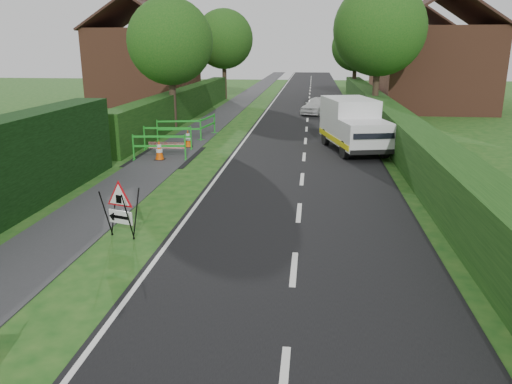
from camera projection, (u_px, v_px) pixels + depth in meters
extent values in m
plane|color=#164A15|center=(156.00, 286.00, 9.18)|extent=(120.00, 120.00, 0.00)
cube|color=black|center=(309.00, 99.00, 42.30)|extent=(6.00, 90.00, 0.02)
cube|color=#2D2D30|center=(245.00, 98.00, 42.89)|extent=(2.00, 90.00, 0.02)
cube|color=#14380F|center=(185.00, 118.00, 30.70)|extent=(1.00, 24.00, 1.80)
cube|color=#14380F|center=(390.00, 139.00, 23.75)|extent=(1.20, 50.00, 1.50)
cube|color=brown|center=(146.00, 67.00, 38.10)|extent=(7.00, 7.00, 5.50)
cube|color=#331E19|center=(120.00, 14.00, 37.21)|extent=(4.00, 7.40, 2.58)
cube|color=#331E19|center=(165.00, 14.00, 36.83)|extent=(4.00, 7.40, 2.58)
cube|color=brown|center=(435.00, 69.00, 33.95)|extent=(7.00, 7.00, 5.50)
cube|color=#331E19|center=(414.00, 10.00, 33.06)|extent=(4.00, 7.40, 2.58)
cube|color=#331E19|center=(468.00, 9.00, 32.68)|extent=(4.00, 7.40, 2.58)
cube|color=brown|center=(412.00, 63.00, 47.20)|extent=(7.00, 7.00, 5.50)
cube|color=#331E19|center=(396.00, 20.00, 46.30)|extent=(4.00, 7.40, 2.58)
cube|color=#331E19|center=(435.00, 20.00, 45.93)|extent=(4.00, 7.40, 2.58)
cube|color=#331E19|center=(416.00, 8.00, 45.81)|extent=(0.25, 7.40, 0.18)
cylinder|color=#2D2116|center=(173.00, 104.00, 26.48)|extent=(0.36, 0.36, 2.62)
sphere|color=#154813|center=(170.00, 42.00, 25.58)|extent=(4.40, 4.40, 4.40)
cylinder|color=#2D2116|center=(375.00, 96.00, 29.07)|extent=(0.36, 0.36, 2.97)
sphere|color=#154813|center=(380.00, 29.00, 28.03)|extent=(5.20, 5.20, 5.20)
cylinder|color=#2D2116|center=(225.00, 82.00, 41.71)|extent=(0.36, 0.36, 2.80)
sphere|color=#154813|center=(224.00, 39.00, 40.75)|extent=(4.80, 4.80, 4.80)
cylinder|color=#2D2116|center=(354.00, 82.00, 44.40)|extent=(0.36, 0.36, 2.45)
sphere|color=#154813|center=(356.00, 47.00, 43.56)|extent=(4.20, 4.20, 4.20)
cylinder|color=black|center=(106.00, 214.00, 11.33)|extent=(0.14, 0.35, 1.15)
cylinder|color=black|center=(114.00, 210.00, 11.58)|extent=(0.14, 0.35, 1.15)
cylinder|color=black|center=(128.00, 217.00, 11.08)|extent=(0.14, 0.35, 1.15)
cylinder|color=black|center=(136.00, 214.00, 11.34)|extent=(0.14, 0.35, 1.15)
cube|color=white|center=(121.00, 217.00, 11.33)|extent=(0.62, 0.22, 0.31)
cube|color=black|center=(120.00, 217.00, 11.32)|extent=(0.44, 0.15, 0.07)
cone|color=black|center=(112.00, 216.00, 11.42)|extent=(0.19, 0.22, 0.19)
cube|color=black|center=(119.00, 199.00, 11.19)|extent=(0.14, 0.05, 0.19)
cube|color=silver|center=(349.00, 119.00, 21.49)|extent=(2.44, 3.26, 1.75)
cube|color=silver|center=(365.00, 135.00, 19.47)|extent=(2.20, 2.25, 1.07)
cube|color=black|center=(374.00, 132.00, 18.53)|extent=(1.60, 0.57, 0.49)
cube|color=yellow|center=(333.00, 139.00, 20.76)|extent=(1.05, 4.37, 0.22)
cube|color=yellow|center=(375.00, 138.00, 20.98)|extent=(1.05, 4.37, 0.22)
cube|color=black|center=(372.00, 152.00, 18.75)|extent=(1.75, 0.52, 0.18)
cylinder|color=black|center=(345.00, 150.00, 19.48)|extent=(0.38, 0.76, 0.73)
cylinder|color=black|center=(385.00, 149.00, 19.67)|extent=(0.38, 0.76, 0.73)
cylinder|color=black|center=(326.00, 137.00, 22.27)|extent=(0.38, 0.76, 0.73)
cylinder|color=black|center=(361.00, 136.00, 22.46)|extent=(0.38, 0.76, 0.73)
cube|color=black|center=(361.00, 154.00, 20.30)|extent=(0.38, 0.38, 0.04)
cone|color=#EF5407|center=(362.00, 145.00, 20.19)|extent=(0.32, 0.32, 0.75)
cylinder|color=white|center=(361.00, 146.00, 20.20)|extent=(0.25, 0.25, 0.14)
cylinder|color=white|center=(362.00, 141.00, 20.15)|extent=(0.17, 0.17, 0.10)
cube|color=black|center=(371.00, 147.00, 21.72)|extent=(0.38, 0.38, 0.04)
cone|color=#EF5407|center=(372.00, 138.00, 21.61)|extent=(0.32, 0.32, 0.75)
cylinder|color=white|center=(372.00, 139.00, 21.62)|extent=(0.25, 0.25, 0.14)
cylinder|color=white|center=(372.00, 135.00, 21.57)|extent=(0.17, 0.17, 0.10)
cube|color=black|center=(360.00, 140.00, 23.33)|extent=(0.38, 0.38, 0.04)
cone|color=#EF5407|center=(360.00, 132.00, 23.22)|extent=(0.32, 0.32, 0.75)
cylinder|color=white|center=(360.00, 133.00, 23.23)|extent=(0.25, 0.25, 0.14)
cylinder|color=white|center=(360.00, 129.00, 23.18)|extent=(0.17, 0.17, 0.10)
cube|color=black|center=(160.00, 160.00, 19.39)|extent=(0.38, 0.38, 0.04)
cone|color=#EF5407|center=(159.00, 150.00, 19.28)|extent=(0.32, 0.32, 0.75)
cylinder|color=white|center=(159.00, 151.00, 19.29)|extent=(0.25, 0.25, 0.14)
cylinder|color=white|center=(159.00, 146.00, 19.23)|extent=(0.17, 0.17, 0.10)
cube|color=black|center=(188.00, 147.00, 21.85)|extent=(0.38, 0.38, 0.04)
cone|color=#EF5407|center=(188.00, 138.00, 21.74)|extent=(0.32, 0.32, 0.75)
cylinder|color=white|center=(188.00, 139.00, 21.75)|extent=(0.25, 0.25, 0.14)
cylinder|color=white|center=(188.00, 135.00, 21.70)|extent=(0.17, 0.17, 0.10)
cube|color=#1B9922|center=(133.00, 147.00, 19.27)|extent=(0.06, 0.06, 1.00)
cube|color=#1B9922|center=(185.00, 147.00, 19.29)|extent=(0.06, 0.06, 1.00)
cube|color=#1B9922|center=(159.00, 137.00, 19.16)|extent=(1.99, 0.30, 0.08)
cube|color=#1B9922|center=(159.00, 146.00, 19.26)|extent=(1.99, 0.30, 0.08)
cube|color=#1B9922|center=(134.00, 159.00, 19.40)|extent=(0.10, 0.35, 0.04)
cube|color=#1B9922|center=(186.00, 159.00, 19.42)|extent=(0.10, 0.35, 0.04)
cube|color=#1B9922|center=(144.00, 138.00, 21.30)|extent=(0.05, 0.05, 1.00)
cube|color=#1B9922|center=(191.00, 138.00, 21.23)|extent=(0.05, 0.05, 1.00)
cube|color=#1B9922|center=(167.00, 128.00, 21.15)|extent=(2.00, 0.21, 0.08)
cube|color=#1B9922|center=(168.00, 137.00, 21.25)|extent=(2.00, 0.21, 0.08)
cube|color=#1B9922|center=(145.00, 149.00, 21.43)|extent=(0.09, 0.35, 0.04)
cube|color=#1B9922|center=(191.00, 149.00, 21.37)|extent=(0.09, 0.35, 0.04)
cube|color=#1B9922|center=(157.00, 131.00, 23.13)|extent=(0.06, 0.06, 1.00)
cube|color=#1B9922|center=(201.00, 130.00, 23.29)|extent=(0.06, 0.06, 1.00)
cube|color=#1B9922|center=(179.00, 121.00, 23.09)|extent=(1.97, 0.44, 0.08)
cube|color=#1B9922|center=(179.00, 129.00, 23.20)|extent=(1.97, 0.44, 0.08)
cube|color=#1B9922|center=(158.00, 141.00, 23.26)|extent=(0.13, 0.35, 0.04)
cube|color=#1B9922|center=(201.00, 140.00, 23.43)|extent=(0.13, 0.35, 0.04)
cube|color=#1B9922|center=(201.00, 130.00, 23.39)|extent=(0.06, 0.06, 1.00)
cube|color=#1B9922|center=(215.00, 124.00, 25.25)|extent=(0.06, 0.06, 1.00)
cube|color=#1B9922|center=(208.00, 118.00, 24.20)|extent=(0.33, 1.99, 0.08)
cube|color=#1B9922|center=(208.00, 125.00, 24.30)|extent=(0.33, 1.99, 0.08)
cube|color=#1B9922|center=(201.00, 140.00, 23.52)|extent=(0.35, 0.11, 0.04)
cube|color=#1B9922|center=(215.00, 133.00, 25.38)|extent=(0.35, 0.11, 0.04)
cube|color=red|center=(168.00, 156.00, 20.07)|extent=(1.50, 0.10, 0.25)
imported|color=silver|center=(317.00, 105.00, 32.48)|extent=(2.41, 3.59, 1.13)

